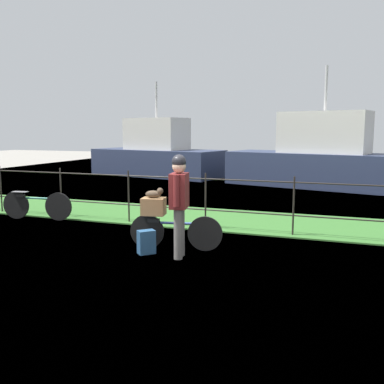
% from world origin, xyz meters
% --- Properties ---
extents(ground_plane, '(60.00, 60.00, 0.00)m').
position_xyz_m(ground_plane, '(0.00, 0.00, 0.00)').
color(ground_plane, gray).
extents(grass_strip, '(27.00, 2.40, 0.03)m').
position_xyz_m(grass_strip, '(0.00, 3.41, 0.01)').
color(grass_strip, '#38702D').
rests_on(grass_strip, ground).
extents(harbor_water, '(30.00, 30.00, 0.00)m').
position_xyz_m(harbor_water, '(0.00, 11.22, 0.00)').
color(harbor_water, '#60849E').
rests_on(harbor_water, ground).
extents(iron_fence, '(18.04, 0.04, 1.18)m').
position_xyz_m(iron_fence, '(0.00, 2.39, 0.68)').
color(iron_fence, '#28231E').
rests_on(iron_fence, ground).
extents(bicycle_main, '(1.61, 0.35, 0.60)m').
position_xyz_m(bicycle_main, '(-0.02, 0.74, 0.32)').
color(bicycle_main, black).
rests_on(bicycle_main, ground).
extents(wooden_crate, '(0.45, 0.36, 0.30)m').
position_xyz_m(wooden_crate, '(-0.39, 0.67, 0.75)').
color(wooden_crate, olive).
rests_on(wooden_crate, bicycle_main).
extents(terrier_dog, '(0.32, 0.19, 0.18)m').
position_xyz_m(terrier_dog, '(-0.36, 0.68, 0.98)').
color(terrier_dog, '#4C3D2D').
rests_on(terrier_dog, wooden_crate).
extents(cyclist_person, '(0.33, 0.53, 1.68)m').
position_xyz_m(cyclist_person, '(0.23, 0.33, 1.00)').
color(cyclist_person, slate).
rests_on(cyclist_person, ground).
extents(backpack_on_paving, '(0.32, 0.33, 0.40)m').
position_xyz_m(backpack_on_paving, '(-0.37, 0.33, 0.20)').
color(backpack_on_paving, '#28517A').
rests_on(backpack_on_paving, ground).
extents(bicycle_parked, '(1.71, 0.32, 0.65)m').
position_xyz_m(bicycle_parked, '(-4.00, 1.99, 0.34)').
color(bicycle_parked, black).
rests_on(bicycle_parked, ground).
extents(moored_boat_near, '(6.40, 3.51, 4.19)m').
position_xyz_m(moored_boat_near, '(-5.43, 11.87, 0.94)').
color(moored_boat_near, '#2D3856').
rests_on(moored_boat_near, ground).
extents(moored_boat_mid, '(7.28, 3.74, 4.32)m').
position_xyz_m(moored_boat_mid, '(1.90, 10.27, 0.99)').
color(moored_boat_mid, '#2D3856').
rests_on(moored_boat_mid, ground).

